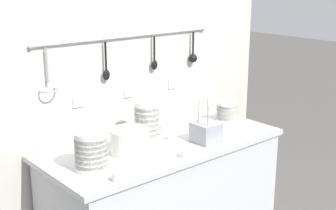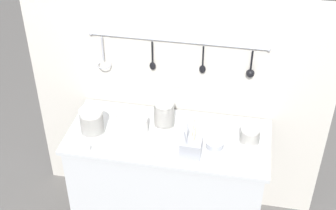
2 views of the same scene
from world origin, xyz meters
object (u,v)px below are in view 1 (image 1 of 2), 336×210
at_px(cup_back_right, 164,126).
at_px(bowl_stack_wide_centre, 91,151).
at_px(cup_edge_far, 220,112).
at_px(cup_mid_row, 172,136).
at_px(bowl_stack_tall_left, 227,111).
at_px(cup_centre, 185,154).
at_px(bowl_stack_nested_right, 147,120).
at_px(cutlery_caddy, 206,132).
at_px(cup_front_left, 117,177).
at_px(steel_mixing_bowl, 210,129).
at_px(plate_stack, 130,141).
at_px(cup_beside_plates, 89,151).

bearing_deg(cup_back_right, bowl_stack_wide_centre, -159.46).
relative_size(cup_edge_far, cup_mid_row, 1.00).
relative_size(bowl_stack_tall_left, cup_centre, 2.80).
height_order(bowl_stack_nested_right, cutlery_caddy, cutlery_caddy).
xyz_separation_m(cutlery_caddy, cup_centre, (-0.24, -0.10, -0.04)).
xyz_separation_m(cup_front_left, cup_edge_far, (1.10, 0.41, 0.00)).
bearing_deg(cup_back_right, steel_mixing_bowl, -51.39).
relative_size(bowl_stack_tall_left, cup_back_right, 2.80).
bearing_deg(plate_stack, bowl_stack_wide_centre, -167.70).
xyz_separation_m(bowl_stack_nested_right, cup_back_right, (0.19, 0.08, -0.09)).
bearing_deg(cup_centre, plate_stack, 127.37).
bearing_deg(cup_beside_plates, cup_edge_far, 2.90).
height_order(bowl_stack_nested_right, steel_mixing_bowl, bowl_stack_nested_right).
relative_size(bowl_stack_nested_right, cup_front_left, 4.66).
xyz_separation_m(cup_beside_plates, cup_mid_row, (0.47, -0.11, 0.00)).
height_order(plate_stack, cup_beside_plates, plate_stack).
relative_size(cup_edge_far, cup_back_right, 1.00).
bearing_deg(cup_edge_far, bowl_stack_tall_left, -121.24).
bearing_deg(cup_beside_plates, bowl_stack_nested_right, -2.26).
bearing_deg(cup_beside_plates, bowl_stack_wide_centre, -116.72).
bearing_deg(cup_centre, steel_mixing_bowl, 27.57).
xyz_separation_m(bowl_stack_nested_right, steel_mixing_bowl, (0.36, -0.14, -0.09)).
bearing_deg(cup_front_left, plate_stack, 44.53).
xyz_separation_m(cutlery_caddy, cup_front_left, (-0.66, -0.10, -0.04)).
bearing_deg(cutlery_caddy, plate_stack, 161.84).
relative_size(cutlery_caddy, cup_beside_plates, 5.47).
distance_m(plate_stack, cup_back_right, 0.43).
bearing_deg(cup_front_left, bowl_stack_wide_centre, 96.17).
relative_size(bowl_stack_nested_right, cup_mid_row, 4.66).
distance_m(cup_back_right, cup_mid_row, 0.19).
relative_size(plate_stack, cup_mid_row, 4.22).
height_order(bowl_stack_wide_centre, cup_back_right, bowl_stack_wide_centre).
bearing_deg(cup_front_left, steel_mixing_bowl, 14.51).
bearing_deg(cup_centre, bowl_stack_tall_left, 24.57).
xyz_separation_m(bowl_stack_nested_right, plate_stack, (-0.19, -0.11, -0.05)).
xyz_separation_m(bowl_stack_wide_centre, cup_centre, (0.44, -0.17, -0.08)).
bearing_deg(cutlery_caddy, cup_beside_plates, 156.50).
xyz_separation_m(plate_stack, cup_mid_row, (0.30, 0.01, -0.04)).
bearing_deg(cup_back_right, cup_beside_plates, -173.40).
bearing_deg(cutlery_caddy, cup_front_left, -171.05).
height_order(cup_edge_far, cup_mid_row, same).
relative_size(bowl_stack_wide_centre, cup_beside_plates, 4.00).
bearing_deg(steel_mixing_bowl, bowl_stack_tall_left, 19.02).
relative_size(bowl_stack_tall_left, cup_edge_far, 2.80).
height_order(steel_mixing_bowl, cup_back_right, cup_back_right).
relative_size(steel_mixing_bowl, cup_centre, 2.49).
relative_size(bowl_stack_wide_centre, cup_edge_far, 4.00).
distance_m(cup_edge_far, cup_back_right, 0.47).
relative_size(bowl_stack_wide_centre, cup_front_left, 4.00).
xyz_separation_m(cup_centre, cup_mid_row, (0.12, 0.25, 0.00)).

